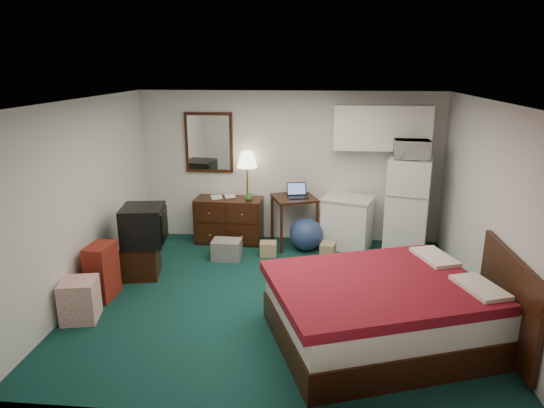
# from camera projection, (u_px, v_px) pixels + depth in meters

# --- Properties ---
(floor) EXTENTS (5.00, 4.50, 0.01)m
(floor) POSITION_uv_depth(u_px,v_px,m) (279.00, 297.00, 6.28)
(floor) COLOR black
(floor) RESTS_ON ground
(ceiling) EXTENTS (5.00, 4.50, 0.01)m
(ceiling) POSITION_uv_depth(u_px,v_px,m) (280.00, 101.00, 5.59)
(ceiling) COLOR silver
(ceiling) RESTS_ON walls
(walls) EXTENTS (5.01, 4.51, 2.50)m
(walls) POSITION_uv_depth(u_px,v_px,m) (279.00, 205.00, 5.94)
(walls) COLOR silver
(walls) RESTS_ON floor
(mirror) EXTENTS (0.80, 0.06, 1.00)m
(mirror) POSITION_uv_depth(u_px,v_px,m) (209.00, 142.00, 8.07)
(mirror) COLOR white
(mirror) RESTS_ON walls
(upper_cabinets) EXTENTS (1.50, 0.35, 0.70)m
(upper_cabinets) POSITION_uv_depth(u_px,v_px,m) (382.00, 127.00, 7.60)
(upper_cabinets) COLOR white
(upper_cabinets) RESTS_ON walls
(headboard) EXTENTS (0.06, 1.56, 1.00)m
(headboard) POSITION_uv_depth(u_px,v_px,m) (508.00, 300.00, 5.03)
(headboard) COLOR black
(headboard) RESTS_ON walls
(dresser) EXTENTS (1.12, 0.54, 0.75)m
(dresser) POSITION_uv_depth(u_px,v_px,m) (229.00, 220.00, 8.16)
(dresser) COLOR black
(dresser) RESTS_ON floor
(floor_lamp) EXTENTS (0.39, 0.39, 1.54)m
(floor_lamp) POSITION_uv_depth(u_px,v_px,m) (247.00, 197.00, 8.09)
(floor_lamp) COLOR #B28630
(floor_lamp) RESTS_ON floor
(desk) EXTENTS (0.83, 0.83, 0.83)m
(desk) POSITION_uv_depth(u_px,v_px,m) (294.00, 221.00, 8.01)
(desk) COLOR black
(desk) RESTS_ON floor
(exercise_ball) EXTENTS (0.61, 0.61, 0.54)m
(exercise_ball) POSITION_uv_depth(u_px,v_px,m) (306.00, 234.00, 7.81)
(exercise_ball) COLOR navy
(exercise_ball) RESTS_ON floor
(kitchen_counter) EXTENTS (0.88, 0.77, 0.81)m
(kitchen_counter) POSITION_uv_depth(u_px,v_px,m) (347.00, 223.00, 7.91)
(kitchen_counter) COLOR white
(kitchen_counter) RESTS_ON floor
(fridge) EXTENTS (0.77, 0.77, 1.52)m
(fridge) POSITION_uv_depth(u_px,v_px,m) (407.00, 206.00, 7.59)
(fridge) COLOR white
(fridge) RESTS_ON floor
(bed) EXTENTS (2.63, 2.33, 0.70)m
(bed) POSITION_uv_depth(u_px,v_px,m) (380.00, 312.00, 5.20)
(bed) COLOR maroon
(bed) RESTS_ON floor
(tv_stand) EXTENTS (0.58, 0.61, 0.48)m
(tv_stand) POSITION_uv_depth(u_px,v_px,m) (141.00, 260.00, 6.86)
(tv_stand) COLOR black
(tv_stand) RESTS_ON floor
(suitcase) EXTENTS (0.30, 0.46, 0.72)m
(suitcase) POSITION_uv_depth(u_px,v_px,m) (102.00, 271.00, 6.18)
(suitcase) COLOR #5B1007
(suitcase) RESTS_ON floor
(retail_box) EXTENTS (0.47, 0.47, 0.50)m
(retail_box) POSITION_uv_depth(u_px,v_px,m) (80.00, 300.00, 5.67)
(retail_box) COLOR white
(retail_box) RESTS_ON floor
(file_bin) EXTENTS (0.44, 0.33, 0.31)m
(file_bin) POSITION_uv_depth(u_px,v_px,m) (227.00, 250.00, 7.47)
(file_bin) COLOR slate
(file_bin) RESTS_ON floor
(cardboard_box_a) EXTENTS (0.28, 0.24, 0.22)m
(cardboard_box_a) POSITION_uv_depth(u_px,v_px,m) (268.00, 249.00, 7.63)
(cardboard_box_a) COLOR tan
(cardboard_box_a) RESTS_ON floor
(cardboard_box_b) EXTENTS (0.27, 0.29, 0.25)m
(cardboard_box_b) POSITION_uv_depth(u_px,v_px,m) (328.00, 251.00, 7.49)
(cardboard_box_b) COLOR tan
(cardboard_box_b) RESTS_ON floor
(laptop) EXTENTS (0.38, 0.33, 0.22)m
(laptop) POSITION_uv_depth(u_px,v_px,m) (298.00, 191.00, 7.81)
(laptop) COLOR black
(laptop) RESTS_ON desk
(crt_tv) EXTENTS (0.67, 0.71, 0.53)m
(crt_tv) POSITION_uv_depth(u_px,v_px,m) (143.00, 225.00, 6.74)
(crt_tv) COLOR black
(crt_tv) RESTS_ON tv_stand
(microwave) EXTENTS (0.53, 0.31, 0.35)m
(microwave) POSITION_uv_depth(u_px,v_px,m) (412.00, 147.00, 7.29)
(microwave) COLOR white
(microwave) RESTS_ON fridge
(book_a) EXTENTS (0.18, 0.07, 0.25)m
(book_a) POSITION_uv_depth(u_px,v_px,m) (211.00, 191.00, 8.05)
(book_a) COLOR tan
(book_a) RESTS_ON dresser
(book_b) EXTENTS (0.17, 0.07, 0.23)m
(book_b) POSITION_uv_depth(u_px,v_px,m) (225.00, 191.00, 8.10)
(book_b) COLOR tan
(book_b) RESTS_ON dresser
(mug) EXTENTS (0.16, 0.14, 0.13)m
(mug) POSITION_uv_depth(u_px,v_px,m) (249.00, 196.00, 7.94)
(mug) COLOR #468437
(mug) RESTS_ON dresser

